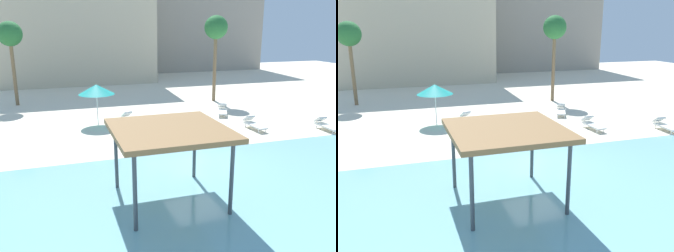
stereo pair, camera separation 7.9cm
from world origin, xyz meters
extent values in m
plane|color=beige|center=(0.00, 0.00, 0.00)|extent=(80.00, 80.00, 0.00)
cube|color=#7AB7C1|center=(0.00, -5.25, 0.02)|extent=(44.00, 13.50, 0.04)
cylinder|color=#42474C|center=(-3.97, -1.60, 1.30)|extent=(0.14, 0.14, 2.60)
cylinder|color=#42474C|center=(-0.73, -1.60, 1.30)|extent=(0.14, 0.14, 2.60)
cylinder|color=#42474C|center=(-3.97, -4.85, 1.30)|extent=(0.14, 0.14, 2.60)
cylinder|color=#42474C|center=(-0.73, -4.85, 1.30)|extent=(0.14, 0.14, 2.60)
cube|color=olive|center=(-2.35, -3.22, 2.69)|extent=(3.95, 3.95, 0.18)
cylinder|color=silver|center=(-3.46, 8.27, 0.98)|extent=(0.06, 0.06, 1.96)
cone|color=teal|center=(-3.46, 8.27, 2.28)|extent=(2.28, 2.28, 0.63)
cylinder|color=white|center=(5.86, 3.27, 0.11)|extent=(0.05, 0.05, 0.22)
cylinder|color=white|center=(5.38, 3.24, 0.11)|extent=(0.05, 0.05, 0.22)
cylinder|color=white|center=(5.80, 4.70, 0.11)|extent=(0.05, 0.05, 0.22)
cylinder|color=white|center=(5.32, 4.68, 0.11)|extent=(0.05, 0.05, 0.22)
cube|color=white|center=(5.59, 3.97, 0.27)|extent=(0.68, 1.82, 0.10)
cube|color=white|center=(5.55, 4.72, 0.55)|extent=(0.62, 0.53, 0.40)
cylinder|color=white|center=(-0.84, 6.86, 0.11)|extent=(0.05, 0.05, 0.22)
cylinder|color=white|center=(-1.29, 6.69, 0.11)|extent=(0.05, 0.05, 0.22)
cylinder|color=white|center=(-1.34, 8.21, 0.11)|extent=(0.05, 0.05, 0.22)
cylinder|color=white|center=(-1.79, 8.04, 0.11)|extent=(0.05, 0.05, 0.22)
cube|color=white|center=(-1.32, 7.45, 0.27)|extent=(1.19, 1.90, 0.10)
cube|color=white|center=(-1.58, 8.15, 0.55)|extent=(0.74, 0.69, 0.40)
cylinder|color=white|center=(9.37, 1.64, 0.11)|extent=(0.05, 0.05, 0.22)
cylinder|color=white|center=(9.90, 3.07, 0.11)|extent=(0.05, 0.05, 0.22)
cylinder|color=white|center=(9.42, 3.08, 0.11)|extent=(0.05, 0.05, 0.22)
cube|color=white|center=(9.64, 2.35, 0.27)|extent=(0.66, 1.82, 0.10)
cube|color=white|center=(9.66, 3.10, 0.55)|extent=(0.62, 0.53, 0.40)
cylinder|color=white|center=(5.21, 7.17, 0.11)|extent=(0.05, 0.05, 0.22)
cylinder|color=white|center=(4.77, 7.37, 0.11)|extent=(0.05, 0.05, 0.22)
cylinder|color=white|center=(5.82, 8.47, 0.11)|extent=(0.05, 0.05, 0.22)
cylinder|color=white|center=(5.38, 8.67, 0.11)|extent=(0.05, 0.05, 0.22)
cube|color=white|center=(5.30, 7.92, 0.27)|extent=(1.31, 1.88, 0.10)
cube|color=white|center=(5.61, 8.59, 0.55)|extent=(0.76, 0.71, 0.40)
cylinder|color=brown|center=(-8.89, 16.09, 2.61)|extent=(0.28, 0.28, 5.23)
sphere|color=#286B33|center=(-8.89, 16.09, 5.58)|extent=(1.90, 1.90, 1.90)
cylinder|color=brown|center=(6.90, 12.84, 2.85)|extent=(0.28, 0.28, 5.69)
sphere|color=#286B33|center=(6.90, 12.84, 6.04)|extent=(1.90, 1.90, 1.90)
cube|color=beige|center=(-3.12, 28.06, 7.10)|extent=(16.42, 8.81, 14.21)
cube|color=#9E9384|center=(13.17, 37.22, 7.61)|extent=(19.74, 11.34, 15.22)
camera|label=1|loc=(-6.07, -14.54, 6.19)|focal=38.34mm
camera|label=2|loc=(-5.99, -14.57, 6.19)|focal=38.34mm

